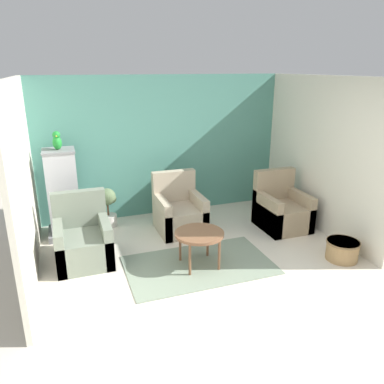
{
  "coord_description": "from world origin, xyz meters",
  "views": [
    {
      "loc": [
        -1.72,
        -3.33,
        2.59
      ],
      "look_at": [
        0.0,
        1.51,
        0.86
      ],
      "focal_mm": 35.0,
      "sensor_mm": 36.0,
      "label": 1
    }
  ],
  "objects_px": {
    "armchair_left": "(83,241)",
    "potted_plant": "(107,205)",
    "coffee_table": "(199,236)",
    "armchair_right": "(281,211)",
    "wicker_basket": "(342,249)",
    "armchair_middle": "(179,213)",
    "birdcage": "(63,195)",
    "parrot": "(57,141)"
  },
  "relations": [
    {
      "from": "armchair_right",
      "to": "wicker_basket",
      "type": "xyz_separation_m",
      "value": [
        0.2,
        -1.27,
        -0.15
      ]
    },
    {
      "from": "armchair_left",
      "to": "armchair_middle",
      "type": "xyz_separation_m",
      "value": [
        1.58,
        0.57,
        0.0
      ]
    },
    {
      "from": "armchair_middle",
      "to": "wicker_basket",
      "type": "xyz_separation_m",
      "value": [
        1.85,
        -1.74,
        -0.15
      ]
    },
    {
      "from": "armchair_middle",
      "to": "wicker_basket",
      "type": "bearing_deg",
      "value": -43.24
    },
    {
      "from": "armchair_middle",
      "to": "potted_plant",
      "type": "xyz_separation_m",
      "value": [
        -1.09,
        0.56,
        0.08
      ]
    },
    {
      "from": "armchair_middle",
      "to": "birdcage",
      "type": "relative_size",
      "value": 0.67
    },
    {
      "from": "armchair_right",
      "to": "parrot",
      "type": "height_order",
      "value": "parrot"
    },
    {
      "from": "coffee_table",
      "to": "wicker_basket",
      "type": "relative_size",
      "value": 1.45
    },
    {
      "from": "armchair_left",
      "to": "coffee_table",
      "type": "bearing_deg",
      "value": -24.36
    },
    {
      "from": "armchair_left",
      "to": "birdcage",
      "type": "relative_size",
      "value": 0.67
    },
    {
      "from": "armchair_right",
      "to": "armchair_middle",
      "type": "height_order",
      "value": "same"
    },
    {
      "from": "wicker_basket",
      "to": "armchair_middle",
      "type": "bearing_deg",
      "value": 136.76
    },
    {
      "from": "armchair_left",
      "to": "potted_plant",
      "type": "xyz_separation_m",
      "value": [
        0.48,
        1.12,
        0.08
      ]
    },
    {
      "from": "armchair_left",
      "to": "potted_plant",
      "type": "bearing_deg",
      "value": 66.67
    },
    {
      "from": "coffee_table",
      "to": "parrot",
      "type": "xyz_separation_m",
      "value": [
        -1.66,
        1.65,
        1.09
      ]
    },
    {
      "from": "armchair_middle",
      "to": "parrot",
      "type": "xyz_separation_m",
      "value": [
        -1.77,
        0.42,
        1.24
      ]
    },
    {
      "from": "armchair_left",
      "to": "wicker_basket",
      "type": "relative_size",
      "value": 2.06
    },
    {
      "from": "coffee_table",
      "to": "armchair_left",
      "type": "distance_m",
      "value": 1.62
    },
    {
      "from": "coffee_table",
      "to": "wicker_basket",
      "type": "height_order",
      "value": "coffee_table"
    },
    {
      "from": "coffee_table",
      "to": "wicker_basket",
      "type": "xyz_separation_m",
      "value": [
        1.96,
        -0.51,
        -0.3
      ]
    },
    {
      "from": "armchair_right",
      "to": "wicker_basket",
      "type": "relative_size",
      "value": 2.06
    },
    {
      "from": "armchair_left",
      "to": "armchair_right",
      "type": "bearing_deg",
      "value": 1.68
    },
    {
      "from": "armchair_right",
      "to": "birdcage",
      "type": "height_order",
      "value": "birdcage"
    },
    {
      "from": "parrot",
      "to": "armchair_middle",
      "type": "bearing_deg",
      "value": -13.17
    },
    {
      "from": "armchair_middle",
      "to": "birdcage",
      "type": "xyz_separation_m",
      "value": [
        -1.77,
        0.41,
        0.38
      ]
    },
    {
      "from": "armchair_right",
      "to": "armchair_left",
      "type": "bearing_deg",
      "value": -178.32
    },
    {
      "from": "coffee_table",
      "to": "parrot",
      "type": "height_order",
      "value": "parrot"
    },
    {
      "from": "potted_plant",
      "to": "armchair_right",
      "type": "bearing_deg",
      "value": -20.52
    },
    {
      "from": "armchair_right",
      "to": "potted_plant",
      "type": "xyz_separation_m",
      "value": [
        -2.74,
        1.03,
        0.08
      ]
    },
    {
      "from": "armchair_middle",
      "to": "parrot",
      "type": "relative_size",
      "value": 3.28
    },
    {
      "from": "coffee_table",
      "to": "potted_plant",
      "type": "relative_size",
      "value": 0.99
    },
    {
      "from": "coffee_table",
      "to": "potted_plant",
      "type": "distance_m",
      "value": 2.04
    },
    {
      "from": "armchair_left",
      "to": "birdcage",
      "type": "xyz_separation_m",
      "value": [
        -0.2,
        0.98,
        0.38
      ]
    },
    {
      "from": "birdcage",
      "to": "potted_plant",
      "type": "height_order",
      "value": "birdcage"
    },
    {
      "from": "coffee_table",
      "to": "armchair_left",
      "type": "height_order",
      "value": "armchair_left"
    },
    {
      "from": "coffee_table",
      "to": "potted_plant",
      "type": "xyz_separation_m",
      "value": [
        -0.98,
        1.79,
        -0.07
      ]
    },
    {
      "from": "birdcage",
      "to": "wicker_basket",
      "type": "relative_size",
      "value": 3.07
    },
    {
      "from": "armchair_middle",
      "to": "potted_plant",
      "type": "bearing_deg",
      "value": 153.03
    },
    {
      "from": "armchair_middle",
      "to": "birdcage",
      "type": "height_order",
      "value": "birdcage"
    },
    {
      "from": "potted_plant",
      "to": "armchair_left",
      "type": "bearing_deg",
      "value": -113.33
    },
    {
      "from": "armchair_middle",
      "to": "wicker_basket",
      "type": "height_order",
      "value": "armchair_middle"
    },
    {
      "from": "armchair_middle",
      "to": "wicker_basket",
      "type": "distance_m",
      "value": 2.54
    }
  ]
}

